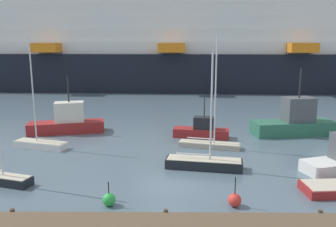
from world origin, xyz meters
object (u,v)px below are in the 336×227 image
object	(u,v)px
sailboat_1	(204,162)
fishing_boat_2	(67,122)
sailboat_2	(40,143)
sailboat_3	(209,142)
fishing_boat_1	(202,130)
fishing_boat_3	(295,122)
channel_buoy_2	(109,199)
cruise_ship	(229,48)
channel_buoy_1	(235,200)

from	to	relation	value
sailboat_1	fishing_boat_2	bearing A→B (deg)	151.48
sailboat_2	sailboat_3	world-z (taller)	sailboat_3
fishing_boat_1	fishing_boat_3	bearing A→B (deg)	19.04
channel_buoy_2	sailboat_2	bearing A→B (deg)	126.19
sailboat_3	fishing_boat_3	world-z (taller)	sailboat_3
sailboat_1	cruise_ship	distance (m)	50.37
sailboat_2	fishing_boat_2	size ratio (longest dim) A/B	1.21
fishing_boat_3	channel_buoy_2	distance (m)	23.03
sailboat_1	fishing_boat_3	distance (m)	14.43
fishing_boat_1	channel_buoy_2	distance (m)	16.32
fishing_boat_1	fishing_boat_3	size ratio (longest dim) A/B	0.65
channel_buoy_1	channel_buoy_2	distance (m)	7.22
channel_buoy_2	fishing_boat_1	bearing A→B (deg)	65.87
sailboat_1	channel_buoy_2	bearing A→B (deg)	-124.81
sailboat_3	fishing_boat_3	size ratio (longest dim) A/B	1.13
fishing_boat_2	channel_buoy_1	world-z (taller)	fishing_boat_2
channel_buoy_1	cruise_ship	distance (m)	56.15
cruise_ship	fishing_boat_3	bearing A→B (deg)	-86.40
fishing_boat_1	cruise_ship	bearing A→B (deg)	88.57
sailboat_2	fishing_boat_3	world-z (taller)	sailboat_2
channel_buoy_2	cruise_ship	world-z (taller)	cruise_ship
sailboat_1	fishing_boat_2	size ratio (longest dim) A/B	1.08
sailboat_3	fishing_boat_1	bearing A→B (deg)	110.27
sailboat_3	fishing_boat_1	size ratio (longest dim) A/B	1.74
fishing_boat_2	channel_buoy_1	size ratio (longest dim) A/B	4.53
fishing_boat_2	fishing_boat_1	bearing A→B (deg)	-20.21
fishing_boat_3	cruise_ship	size ratio (longest dim) A/B	0.06
sailboat_2	cruise_ship	xyz separation A→B (m)	(23.97, 43.71, 8.00)
sailboat_1	fishing_boat_3	xyz separation A→B (m)	(10.31, 10.06, 0.84)
sailboat_1	fishing_boat_2	distance (m)	17.12
fishing_boat_1	sailboat_3	bearing A→B (deg)	-72.42
sailboat_1	cruise_ship	size ratio (longest dim) A/B	0.06
channel_buoy_2	cruise_ship	xyz separation A→B (m)	(15.79, 54.89, 8.09)
sailboat_2	cruise_ship	distance (m)	50.49
sailboat_3	channel_buoy_1	bearing A→B (deg)	-75.01
fishing_boat_3	channel_buoy_1	xyz separation A→B (m)	(-9.14, -16.20, -0.93)
sailboat_1	fishing_boat_2	xyz separation A→B (m)	(-13.41, 10.61, 0.67)
sailboat_2	sailboat_1	bearing A→B (deg)	177.22
fishing_boat_3	cruise_ship	distance (m)	39.36
sailboat_1	fishing_boat_3	world-z (taller)	sailboat_1
sailboat_2	fishing_boat_2	distance (m)	5.66
sailboat_3	fishing_boat_2	xyz separation A→B (m)	(-14.41, 5.32, 0.67)
sailboat_1	sailboat_3	xyz separation A→B (m)	(1.00, 5.29, 0.00)
fishing_boat_1	channel_buoy_1	size ratio (longest dim) A/B	3.20
sailboat_1	fishing_boat_1	bearing A→B (deg)	95.79
fishing_boat_2	channel_buoy_2	xyz separation A→B (m)	(7.36, -16.74, -0.76)
fishing_boat_1	fishing_boat_2	bearing A→B (deg)	-176.09
sailboat_2	channel_buoy_2	distance (m)	13.85
fishing_boat_2	channel_buoy_1	bearing A→B (deg)	-61.67
fishing_boat_3	fishing_boat_2	bearing A→B (deg)	170.13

